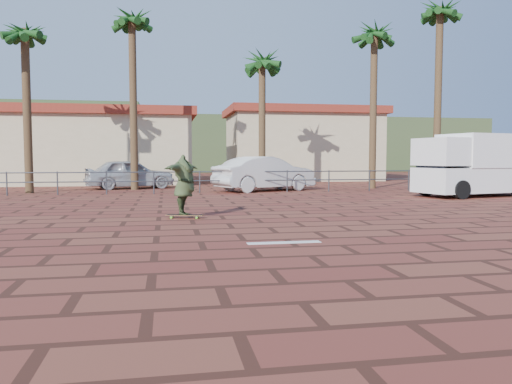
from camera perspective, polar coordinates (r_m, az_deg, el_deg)
The scene contains 17 objects.
ground at distance 10.45m, azimuth -2.07°, elevation -4.82°, with size 120.00×120.00×0.00m, color brown.
paint_stripe at distance 9.41m, azimuth 3.22°, elevation -5.78°, with size 1.40×0.22×0.01m, color white.
guardrail at distance 22.29m, azimuth -6.46°, elevation 1.60°, with size 24.06×0.06×1.00m.
palm_far_left at distance 25.03m, azimuth -24.92°, elevation 15.70°, with size 2.40×2.40×8.25m.
palm_left at distance 26.05m, azimuth -13.99°, elevation 18.00°, with size 2.40×2.40×9.45m.
palm_center at distance 26.62m, azimuth 0.71°, elevation 14.30°, with size 2.40×2.40×7.75m.
palm_right at distance 27.05m, azimuth 13.38°, elevation 16.66°, with size 2.40×2.40×9.05m.
palm_far_right at distance 27.71m, azimuth 20.28°, elevation 18.19°, with size 2.40×2.40×10.05m.
building_west at distance 32.54m, azimuth -18.31°, elevation 4.99°, with size 12.60×7.60×4.50m.
building_east at distance 35.52m, azimuth 5.25°, elevation 5.49°, with size 10.60×6.60×5.00m.
hill_front at distance 60.25m, azimuth -8.87°, elevation 5.28°, with size 70.00×18.00×6.00m, color #384C28.
longboard at distance 13.23m, azimuth -8.16°, elevation -2.65°, with size 1.00×0.45×0.10m.
skateboarder at distance 13.16m, azimuth -8.19°, elevation 0.83°, with size 1.94×0.53×1.58m, color #384726.
campervan at distance 22.38m, azimuth 23.76°, elevation 2.98°, with size 5.22×3.05×2.54m.
car_silver at distance 26.25m, azimuth -14.20°, elevation 2.03°, with size 1.78×4.43×1.51m, color #AEB2B6.
car_white at distance 23.69m, azimuth 1.01°, elevation 2.10°, with size 1.73×4.95×1.63m, color silver.
street_sign at distance 25.98m, azimuth 21.02°, elevation 3.32°, with size 0.40×0.14×2.02m.
Camera 1 is at (-1.46, -10.22, 1.60)m, focal length 35.00 mm.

